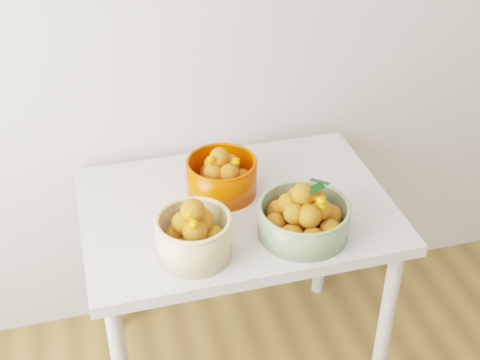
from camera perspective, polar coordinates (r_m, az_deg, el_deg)
The scene contains 4 objects.
table at distance 2.23m, azimuth -0.30°, elevation -4.14°, with size 1.00×0.70×0.75m.
bowl_cream at distance 1.94m, azimuth -3.94°, elevation -4.68°, with size 0.29×0.29×0.19m.
bowl_green at distance 2.03m, azimuth 5.45°, elevation -3.14°, with size 0.35×0.35×0.18m.
bowl_orange at distance 2.19m, azimuth -1.57°, elevation 0.37°, with size 0.28×0.28×0.17m.
Camera 1 is at (-0.75, -0.08, 2.04)m, focal length 50.00 mm.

